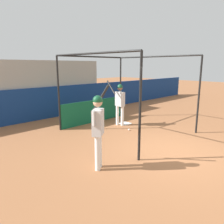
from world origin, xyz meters
name	(u,v)px	position (x,y,z in m)	size (l,w,h in m)	color
ground_plane	(174,152)	(0.00, 0.00, 0.00)	(60.00, 60.00, 0.00)	#935B38
outfield_wall	(57,102)	(0.00, 6.55, 0.76)	(24.00, 0.12, 1.52)	navy
bleacher_section	(44,87)	(0.00, 7.81, 1.40)	(5.40, 2.40, 2.80)	#9E9E99
batting_cage	(107,96)	(0.59, 3.52, 1.29)	(3.57, 4.05, 2.92)	black
home_plate	(125,123)	(1.41, 3.21, 0.01)	(0.44, 0.44, 0.02)	white
player_batter	(120,101)	(1.05, 3.22, 1.06)	(0.53, 0.88, 1.90)	white
player_waiting	(98,125)	(-2.26, 0.81, 1.12)	(0.59, 0.66, 2.08)	white
baseball	(129,130)	(0.73, 2.40, 0.04)	(0.07, 0.07, 0.07)	white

